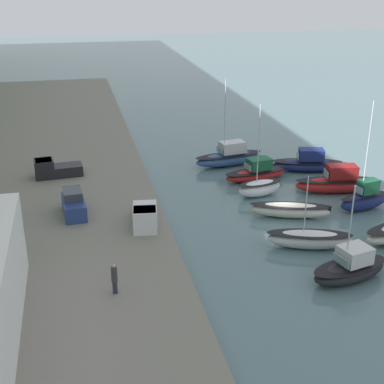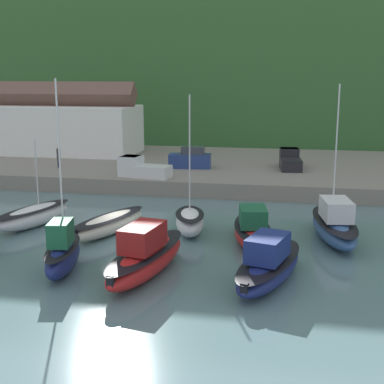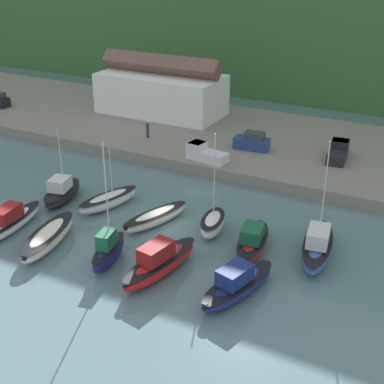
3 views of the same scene
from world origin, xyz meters
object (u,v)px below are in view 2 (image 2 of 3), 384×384
object	(u,v)px
moored_boat_8	(63,253)
moored_boat_3	(190,221)
moored_boat_10	(269,265)
moored_boat_2	(109,224)
moored_boat_5	(334,225)
moored_boat_1	(34,215)
parked_car_1	(191,159)
pickup_truck_0	(290,160)
pickup_truck_1	(141,168)
moored_boat_9	(146,256)
moored_boat_4	(252,230)
person_on_quay	(59,157)

from	to	relation	value
moored_boat_8	moored_boat_3	bearing A→B (deg)	46.57
moored_boat_8	moored_boat_10	bearing A→B (deg)	-7.15
moored_boat_2	moored_boat_5	bearing A→B (deg)	24.05
moored_boat_5	moored_boat_10	xyz separation A→B (m)	(-3.80, -8.08, -0.11)
moored_boat_1	moored_boat_5	size ratio (longest dim) A/B	0.71
parked_car_1	pickup_truck_0	xyz separation A→B (m)	(9.89, 1.77, -0.10)
moored_boat_5	pickup_truck_1	size ratio (longest dim) A/B	2.04
moored_boat_1	moored_boat_8	xyz separation A→B (m)	(5.91, -8.22, 0.35)
moored_boat_8	parked_car_1	size ratio (longest dim) A/B	2.41
pickup_truck_1	moored_boat_10	bearing A→B (deg)	-139.94
moored_boat_1	moored_boat_3	world-z (taller)	moored_boat_3
moored_boat_9	pickup_truck_1	bearing A→B (deg)	116.38
parked_car_1	moored_boat_4	bearing A→B (deg)	-162.43
moored_boat_10	pickup_truck_0	world-z (taller)	pickup_truck_0
moored_boat_4	moored_boat_5	size ratio (longest dim) A/B	0.74
moored_boat_5	moored_boat_8	distance (m)	17.35
moored_boat_5	pickup_truck_0	world-z (taller)	moored_boat_5
moored_boat_4	parked_car_1	size ratio (longest dim) A/B	1.71
pickup_truck_1	moored_boat_1	bearing A→B (deg)	169.44
moored_boat_2	moored_boat_10	world-z (taller)	moored_boat_10
moored_boat_10	pickup_truck_0	bearing A→B (deg)	104.01
moored_boat_2	moored_boat_8	size ratio (longest dim) A/B	0.73
moored_boat_4	moored_boat_9	distance (m)	8.59
moored_boat_8	moored_boat_9	bearing A→B (deg)	-5.06
moored_boat_4	pickup_truck_1	distance (m)	17.85
moored_boat_2	parked_car_1	distance (m)	19.40
moored_boat_2	moored_boat_1	bearing A→B (deg)	-169.35
pickup_truck_1	person_on_quay	distance (m)	10.17
moored_boat_1	person_on_quay	size ratio (longest dim) A/B	3.36
moored_boat_3	moored_boat_5	xyz separation A→B (m)	(9.54, 0.34, 0.17)
moored_boat_8	person_on_quay	xyz separation A→B (m)	(-11.32, 24.31, 1.36)
moored_boat_3	person_on_quay	bearing A→B (deg)	124.30
moored_boat_1	moored_boat_8	distance (m)	10.13
moored_boat_2	moored_boat_10	distance (m)	12.96
moored_boat_10	moored_boat_9	bearing A→B (deg)	-162.20
moored_boat_4	moored_boat_10	size ratio (longest dim) A/B	0.90
moored_boat_2	moored_boat_8	world-z (taller)	moored_boat_8
parked_car_1	moored_boat_3	bearing A→B (deg)	-173.60
moored_boat_5	moored_boat_10	world-z (taller)	moored_boat_5
moored_boat_10	pickup_truck_0	size ratio (longest dim) A/B	1.68
pickup_truck_1	parked_car_1	bearing A→B (deg)	-24.76
moored_boat_8	moored_boat_10	size ratio (longest dim) A/B	1.27
moored_boat_4	moored_boat_9	size ratio (longest dim) A/B	0.85
moored_boat_5	pickup_truck_1	distance (m)	20.63
moored_boat_1	moored_boat_4	distance (m)	15.66
parked_car_1	pickup_truck_1	size ratio (longest dim) A/B	0.88
moored_boat_9	pickup_truck_0	bearing A→B (deg)	84.90
moored_boat_5	moored_boat_10	bearing A→B (deg)	-123.98
moored_boat_8	pickup_truck_0	xyz separation A→B (m)	(11.77, 28.42, 1.08)
parked_car_1	pickup_truck_0	size ratio (longest dim) A/B	0.88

